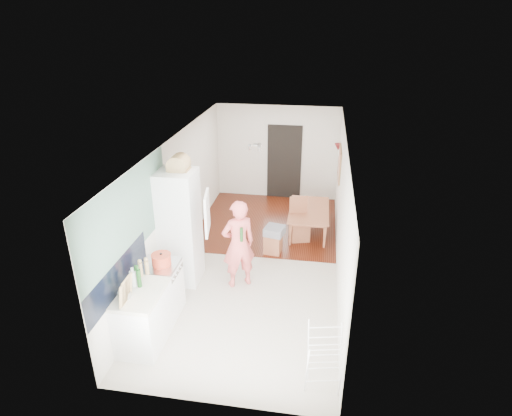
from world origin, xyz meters
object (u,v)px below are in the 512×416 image
(dining_chair, at_px, (300,220))
(drying_rack, at_px, (324,361))
(dining_table, at_px, (310,222))
(stool, at_px, (273,243))
(person, at_px, (238,237))

(dining_chair, height_order, drying_rack, dining_chair)
(dining_table, xyz_separation_m, stool, (-0.71, -1.07, -0.02))
(dining_chair, distance_m, stool, 0.87)
(stool, bearing_deg, dining_chair, 53.09)
(stool, relative_size, drying_rack, 0.49)
(stool, bearing_deg, dining_table, 56.28)
(dining_table, bearing_deg, stool, 145.84)
(dining_table, xyz_separation_m, drying_rack, (0.38, -4.52, 0.21))
(person, relative_size, drying_rack, 2.23)
(stool, bearing_deg, person, -111.09)
(person, relative_size, stool, 4.50)
(dining_chair, xyz_separation_m, drying_rack, (0.59, -4.12, -0.03))
(person, distance_m, dining_table, 2.72)
(person, xyz_separation_m, drying_rack, (1.57, -2.20, -0.55))
(dining_table, bearing_deg, drying_rack, -175.68)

